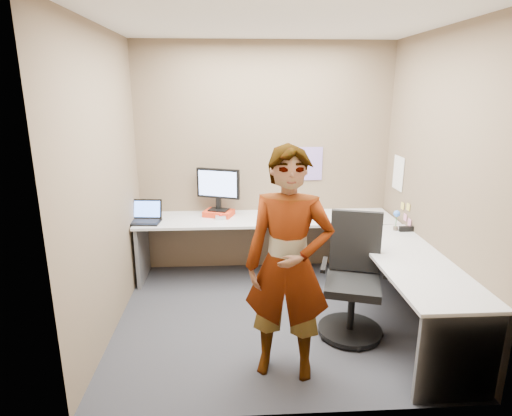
{
  "coord_description": "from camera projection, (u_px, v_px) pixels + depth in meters",
  "views": [
    {
      "loc": [
        -0.39,
        -3.74,
        2.17
      ],
      "look_at": [
        -0.16,
        0.25,
        1.05
      ],
      "focal_mm": 30.0,
      "sensor_mm": 36.0,
      "label": 1
    }
  ],
  "objects": [
    {
      "name": "origami",
      "position": [
        270.0,
        216.0,
        4.9
      ],
      "size": [
        0.1,
        0.1,
        0.06
      ],
      "primitive_type": "cone",
      "color": "white",
      "rests_on": "desk"
    },
    {
      "name": "wall_right",
      "position": [
        437.0,
        181.0,
        3.93
      ],
      "size": [
        0.0,
        2.7,
        2.7
      ],
      "primitive_type": "plane",
      "rotation": [
        1.57,
        0.0,
        -1.57
      ],
      "color": "brown",
      "rests_on": "ground"
    },
    {
      "name": "wall_left",
      "position": [
        105.0,
        185.0,
        3.76
      ],
      "size": [
        0.0,
        2.7,
        2.7
      ],
      "primitive_type": "plane",
      "rotation": [
        1.57,
        0.0,
        1.57
      ],
      "color": "brown",
      "rests_on": "ground"
    },
    {
      "name": "monitor",
      "position": [
        218.0,
        186.0,
        4.93
      ],
      "size": [
        0.5,
        0.24,
        0.49
      ],
      "rotation": [
        0.0,
        0.0,
        -0.36
      ],
      "color": "black",
      "rests_on": "paper_ream"
    },
    {
      "name": "ground",
      "position": [
        273.0,
        317.0,
        4.21
      ],
      "size": [
        3.0,
        3.0,
        0.0
      ],
      "primitive_type": "plane",
      "color": "#28292E",
      "rests_on": "ground"
    },
    {
      "name": "person",
      "position": [
        288.0,
        266.0,
        3.18
      ],
      "size": [
        0.74,
        0.57,
        1.8
      ],
      "primitive_type": "imported",
      "rotation": [
        0.0,
        0.0,
        -0.23
      ],
      "color": "#999399",
      "rests_on": "ground"
    },
    {
      "name": "flower",
      "position": [
        397.0,
        217.0,
        4.47
      ],
      "size": [
        0.07,
        0.07,
        0.22
      ],
      "color": "brown",
      "rests_on": "desk"
    },
    {
      "name": "paper_ream",
      "position": [
        219.0,
        213.0,
        5.0
      ],
      "size": [
        0.39,
        0.34,
        0.06
      ],
      "primitive_type": "cube",
      "rotation": [
        0.0,
        0.0,
        -0.36
      ],
      "color": "red",
      "rests_on": "desk"
    },
    {
      "name": "sticky_note_b",
      "position": [
        405.0,
        217.0,
        4.65
      ],
      "size": [
        0.01,
        0.07,
        0.07
      ],
      "primitive_type": "cube",
      "color": "pink",
      "rests_on": "wall_right"
    },
    {
      "name": "laptop",
      "position": [
        146.0,
        216.0,
        4.78
      ],
      "size": [
        0.36,
        0.31,
        0.24
      ],
      "rotation": [
        0.0,
        0.0,
        -0.09
      ],
      "color": "black",
      "rests_on": "desk"
    },
    {
      "name": "ceiling",
      "position": [
        277.0,
        21.0,
        3.48
      ],
      "size": [
        3.0,
        3.0,
        0.0
      ],
      "primitive_type": "plane",
      "rotation": [
        3.14,
        0.0,
        0.0
      ],
      "color": "white",
      "rests_on": "wall_back"
    },
    {
      "name": "stapler",
      "position": [
        406.0,
        229.0,
        4.46
      ],
      "size": [
        0.15,
        0.04,
        0.05
      ],
      "primitive_type": "cube",
      "rotation": [
        0.0,
        0.0,
        0.02
      ],
      "color": "black",
      "rests_on": "desk"
    },
    {
      "name": "wall_back",
      "position": [
        264.0,
        160.0,
        5.09
      ],
      "size": [
        3.0,
        0.0,
        3.0
      ],
      "primitive_type": "plane",
      "rotation": [
        1.57,
        0.0,
        0.0
      ],
      "color": "brown",
      "rests_on": "ground"
    },
    {
      "name": "sticky_note_d",
      "position": [
        402.0,
        206.0,
        4.71
      ],
      "size": [
        0.01,
        0.07,
        0.07
      ],
      "primitive_type": "cube",
      "color": "#F2E059",
      "rests_on": "wall_right"
    },
    {
      "name": "sticky_note_a",
      "position": [
        408.0,
        207.0,
        4.56
      ],
      "size": [
        0.01,
        0.07,
        0.07
      ],
      "primitive_type": "cube",
      "color": "#F2E059",
      "rests_on": "wall_right"
    },
    {
      "name": "sticky_note_c",
      "position": [
        409.0,
        222.0,
        4.54
      ],
      "size": [
        0.01,
        0.07,
        0.07
      ],
      "primitive_type": "cube",
      "color": "pink",
      "rests_on": "wall_right"
    },
    {
      "name": "calendar_purple",
      "position": [
        310.0,
        164.0,
        5.12
      ],
      "size": [
        0.3,
        0.01,
        0.4
      ],
      "primitive_type": "cube",
      "color": "#846BB7",
      "rests_on": "wall_back"
    },
    {
      "name": "calendar_white",
      "position": [
        398.0,
        173.0,
        4.82
      ],
      "size": [
        0.01,
        0.28,
        0.38
      ],
      "primitive_type": "cube",
      "color": "white",
      "rests_on": "wall_right"
    },
    {
      "name": "trackball_mouse",
      "position": [
        221.0,
        217.0,
        4.87
      ],
      "size": [
        0.12,
        0.08,
        0.07
      ],
      "color": "#B7B7BC",
      "rests_on": "desk"
    },
    {
      "name": "office_chair",
      "position": [
        353.0,
        287.0,
        3.86
      ],
      "size": [
        0.62,
        0.61,
        1.09
      ],
      "rotation": [
        0.0,
        0.0,
        -0.29
      ],
      "color": "black",
      "rests_on": "ground"
    },
    {
      "name": "desk",
      "position": [
        312.0,
        246.0,
        4.44
      ],
      "size": [
        2.98,
        2.58,
        0.73
      ],
      "color": "#B1B1B1",
      "rests_on": "ground"
    }
  ]
}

